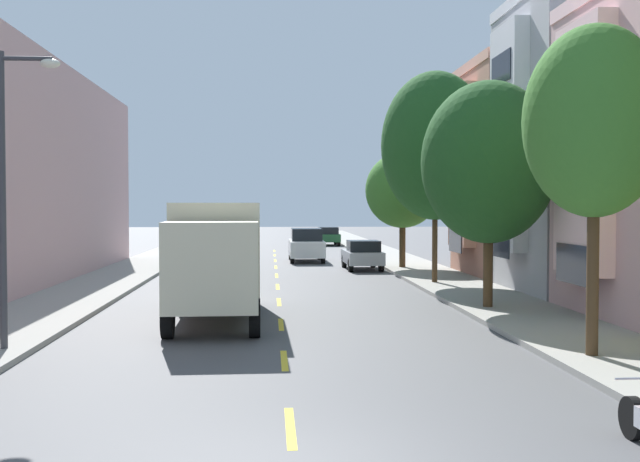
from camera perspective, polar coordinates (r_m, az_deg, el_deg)
name	(u,v)px	position (r m, az deg, el deg)	size (l,w,h in m)	color
ground_plane	(276,270)	(39.58, -3.20, -2.86)	(160.00, 160.00, 0.00)	#4C4C4F
sidewalk_left	(126,273)	(38.19, -13.91, -2.98)	(3.20, 120.00, 0.14)	#99968E
sidewalk_right	(424,272)	(38.30, 7.52, -2.93)	(3.20, 120.00, 0.14)	#99968E
lane_centerline_dashes	(277,281)	(34.10, -3.13, -3.62)	(0.14, 47.20, 0.01)	yellow
townhouse_fourth_terracotta	(614,175)	(38.73, 20.54, 3.85)	(14.49, 6.75, 9.77)	#B27560
street_tree_nearest	(594,122)	(17.33, 19.26, 7.47)	(2.93, 2.93, 6.86)	#47331E
street_tree_second	(489,162)	(24.71, 12.13, 4.89)	(4.14, 4.14, 6.94)	#47331E
street_tree_third	(435,146)	(32.39, 8.35, 6.13)	(4.40, 4.40, 8.56)	#47331E
street_tree_farthest	(403,190)	(40.01, 6.00, 2.96)	(3.77, 3.77, 5.82)	#47331E
street_lamp	(9,176)	(18.38, -21.58, 3.73)	(1.35, 0.28, 6.45)	#38383D
delivery_box_truck	(217,253)	(22.60, -7.47, -1.61)	(2.55, 7.71, 3.33)	beige
parked_suv_sky	(204,243)	(48.40, -8.38, -0.85)	(2.06, 4.84, 1.93)	#7A9EC6
parked_sedan_black	(220,237)	(62.75, -7.27, -0.44)	(1.81, 4.51, 1.43)	black
parked_sedan_teal	(194,254)	(40.92, -9.14, -1.68)	(1.80, 4.50, 1.43)	#195B60
parked_hatchback_silver	(362,255)	(39.88, 3.10, -1.74)	(1.82, 4.03, 1.50)	#B2B5BA
parked_wagon_orange	(214,240)	(57.17, -7.68, -0.62)	(1.87, 4.72, 1.50)	orange
parked_hatchback_forest	(328,236)	(64.19, 0.58, -0.37)	(1.81, 4.03, 1.50)	#194C28
moving_white_sedan	(306,245)	(45.64, -1.00, -0.99)	(1.95, 4.80, 1.93)	silver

